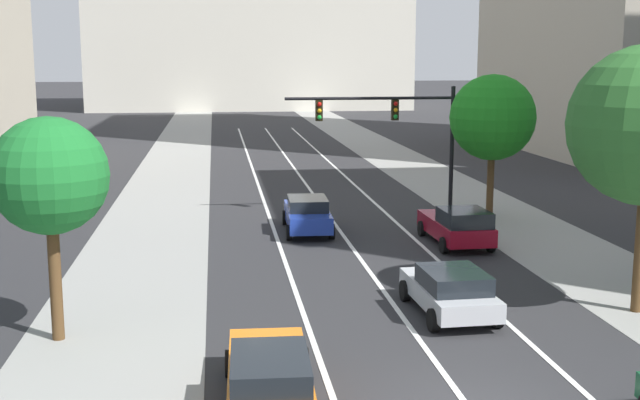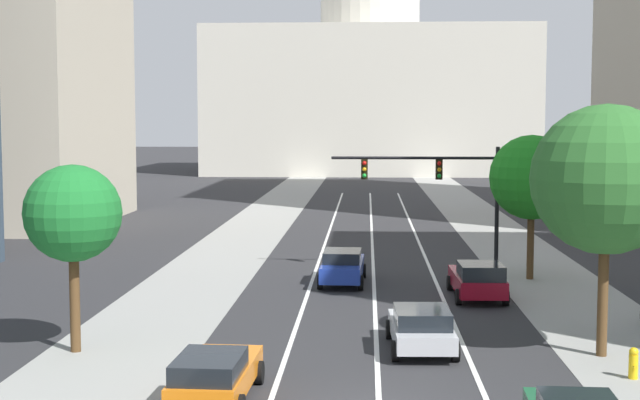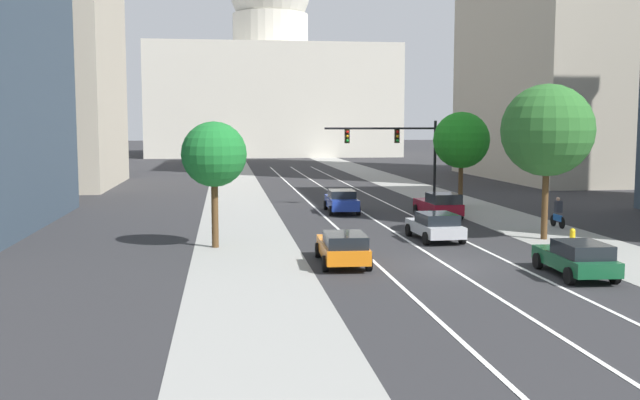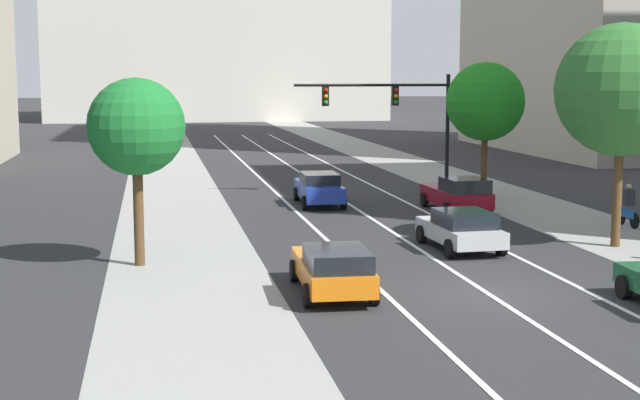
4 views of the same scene
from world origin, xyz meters
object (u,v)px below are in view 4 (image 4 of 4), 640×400
at_px(capitol_building, 213,27).
at_px(street_tree_mid_right, 485,102).
at_px(street_tree_far_right, 622,90).
at_px(car_silver, 461,229).
at_px(street_tree_mid_left, 136,128).
at_px(car_crimson, 458,194).
at_px(car_orange, 333,268).
at_px(cyclist, 628,206).
at_px(traffic_signal_mast, 398,108).
at_px(car_blue, 319,188).

xyz_separation_m(capitol_building, street_tree_mid_right, (7.17, -90.74, -8.15)).
height_order(street_tree_mid_right, street_tree_far_right, street_tree_far_right).
relative_size(car_silver, street_tree_mid_left, 0.73).
xyz_separation_m(car_crimson, street_tree_far_right, (2.72, -9.00, 4.66)).
bearing_deg(car_silver, street_tree_mid_right, -25.53).
bearing_deg(car_orange, car_crimson, -28.42).
height_order(capitol_building, street_tree_mid_right, capitol_building).
bearing_deg(cyclist, street_tree_mid_right, 12.73).
distance_m(capitol_building, car_silver, 104.82).
bearing_deg(capitol_building, street_tree_far_right, -86.21).
bearing_deg(street_tree_mid_right, car_orange, -120.83).
bearing_deg(capitol_building, cyclist, -84.60).
xyz_separation_m(capitol_building, car_crimson, (4.21, -95.52, -12.03)).
distance_m(car_crimson, traffic_signal_mast, 7.67).
relative_size(car_silver, street_tree_mid_right, 0.65).
xyz_separation_m(car_orange, cyclist, (13.72, 9.12, 0.11)).
relative_size(car_crimson, cyclist, 2.70).
distance_m(capitol_building, street_tree_mid_left, 105.61).
distance_m(car_orange, car_crimson, 16.58).
xyz_separation_m(car_blue, car_silver, (2.81, -11.86, -0.04)).
relative_size(car_crimson, street_tree_far_right, 0.60).
height_order(car_crimson, street_tree_mid_right, street_tree_mid_right).
xyz_separation_m(car_crimson, traffic_signal_mast, (-0.94, 6.75, 3.52)).
xyz_separation_m(car_blue, traffic_signal_mast, (4.67, 3.47, 3.54)).
xyz_separation_m(capitol_building, cyclist, (9.51, -100.68, -11.98)).
bearing_deg(street_tree_far_right, street_tree_mid_left, -178.89).
relative_size(street_tree_mid_left, street_tree_mid_right, 0.89).
relative_size(capitol_building, cyclist, 26.12).
distance_m(traffic_signal_mast, street_tree_mid_left, 20.50).
distance_m(street_tree_mid_left, street_tree_mid_right, 21.81).
distance_m(street_tree_mid_right, street_tree_far_right, 13.81).
height_order(street_tree_mid_left, street_tree_mid_right, street_tree_mid_right).
bearing_deg(traffic_signal_mast, car_crimson, -82.10).
distance_m(car_blue, car_silver, 12.19).
height_order(capitol_building, traffic_signal_mast, capitol_building).
xyz_separation_m(capitol_building, car_orange, (-4.21, -109.81, -12.08)).
bearing_deg(street_tree_mid_left, cyclist, 12.37).
bearing_deg(car_crimson, car_silver, 160.77).
height_order(car_crimson, street_tree_mid_left, street_tree_mid_left).
bearing_deg(traffic_signal_mast, car_silver, -96.93).
bearing_deg(car_crimson, car_orange, 148.33).
distance_m(cyclist, street_tree_mid_left, 19.74).
height_order(car_orange, car_crimson, car_crimson).
relative_size(capitol_building, car_silver, 10.44).
distance_m(traffic_signal_mast, cyclist, 13.89).
xyz_separation_m(car_orange, traffic_signal_mast, (7.48, 21.03, 3.58)).
bearing_deg(car_silver, car_orange, 133.20).
height_order(car_blue, traffic_signal_mast, traffic_signal_mast).
height_order(capitol_building, cyclist, capitol_building).
bearing_deg(street_tree_far_right, street_tree_mid_right, 88.99).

